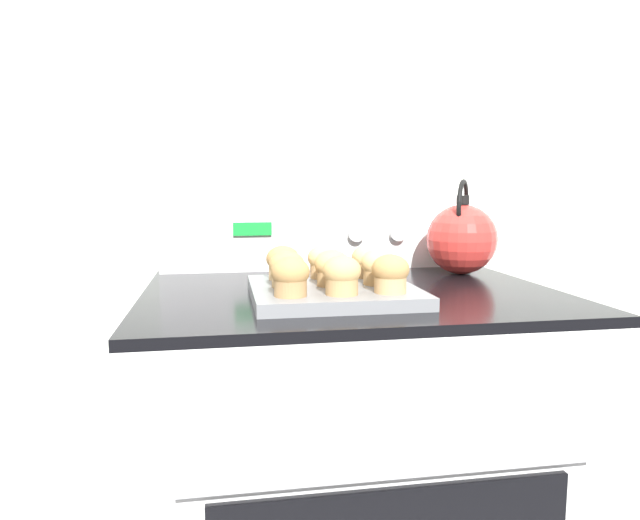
{
  "coord_description": "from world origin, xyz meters",
  "views": [
    {
      "loc": [
        -0.24,
        -0.74,
        1.1
      ],
      "look_at": [
        -0.07,
        0.23,
        0.97
      ],
      "focal_mm": 32.0,
      "sensor_mm": 36.0,
      "label": 1
    }
  ],
  "objects_px": {
    "muffin_r1_c1": "(332,268)",
    "tea_kettle": "(462,238)",
    "muffin_r0_c2": "(390,274)",
    "muffin_r2_c0": "(283,263)",
    "muffin_r2_c2": "(368,261)",
    "muffin_r2_c1": "(324,262)",
    "muffin_r0_c0": "(290,276)",
    "muffin_r0_c1": "(342,275)",
    "muffin_r1_c0": "(287,269)",
    "stove_range": "(348,505)",
    "muffin_r1_c2": "(378,267)",
    "muffin_pan": "(333,292)"
  },
  "relations": [
    {
      "from": "muffin_r1_c1",
      "to": "tea_kettle",
      "type": "distance_m",
      "value": 0.41
    },
    {
      "from": "muffin_r0_c2",
      "to": "tea_kettle",
      "type": "xyz_separation_m",
      "value": [
        0.26,
        0.3,
        0.03
      ]
    },
    {
      "from": "muffin_r2_c0",
      "to": "muffin_r2_c2",
      "type": "xyz_separation_m",
      "value": [
        0.17,
        -0.0,
        0.0
      ]
    },
    {
      "from": "muffin_r2_c1",
      "to": "muffin_r2_c2",
      "type": "xyz_separation_m",
      "value": [
        0.09,
        -0.0,
        0.0
      ]
    },
    {
      "from": "muffin_r0_c0",
      "to": "muffin_r0_c1",
      "type": "bearing_deg",
      "value": -0.8
    },
    {
      "from": "muffin_r0_c2",
      "to": "muffin_r1_c0",
      "type": "relative_size",
      "value": 1.0
    },
    {
      "from": "stove_range",
      "to": "muffin_r1_c0",
      "type": "xyz_separation_m",
      "value": [
        -0.13,
        -0.08,
        0.5
      ]
    },
    {
      "from": "muffin_r2_c2",
      "to": "tea_kettle",
      "type": "height_order",
      "value": "tea_kettle"
    },
    {
      "from": "muffin_r2_c0",
      "to": "muffin_r2_c1",
      "type": "height_order",
      "value": "same"
    },
    {
      "from": "muffin_r1_c0",
      "to": "tea_kettle",
      "type": "relative_size",
      "value": 0.3
    },
    {
      "from": "muffin_r0_c0",
      "to": "muffin_r2_c1",
      "type": "relative_size",
      "value": 1.0
    },
    {
      "from": "muffin_r1_c0",
      "to": "muffin_r0_c0",
      "type": "bearing_deg",
      "value": -92.66
    },
    {
      "from": "muffin_r0_c1",
      "to": "muffin_r1_c2",
      "type": "height_order",
      "value": "same"
    },
    {
      "from": "muffin_pan",
      "to": "tea_kettle",
      "type": "bearing_deg",
      "value": 33.1
    },
    {
      "from": "muffin_r2_c1",
      "to": "muffin_r0_c0",
      "type": "bearing_deg",
      "value": -116.96
    },
    {
      "from": "muffin_r0_c0",
      "to": "muffin_r2_c0",
      "type": "distance_m",
      "value": 0.17
    },
    {
      "from": "muffin_r1_c0",
      "to": "muffin_r2_c1",
      "type": "distance_m",
      "value": 0.12
    },
    {
      "from": "stove_range",
      "to": "tea_kettle",
      "type": "height_order",
      "value": "tea_kettle"
    },
    {
      "from": "muffin_r0_c2",
      "to": "muffin_r1_c0",
      "type": "bearing_deg",
      "value": 154.06
    },
    {
      "from": "muffin_r2_c1",
      "to": "muffin_r0_c2",
      "type": "bearing_deg",
      "value": -63.74
    },
    {
      "from": "muffin_r0_c2",
      "to": "muffin_r2_c1",
      "type": "xyz_separation_m",
      "value": [
        -0.08,
        0.17,
        0.0
      ]
    },
    {
      "from": "muffin_r1_c0",
      "to": "muffin_r1_c1",
      "type": "xyz_separation_m",
      "value": [
        0.08,
        -0.0,
        0.0
      ]
    },
    {
      "from": "muffin_pan",
      "to": "muffin_r1_c0",
      "type": "bearing_deg",
      "value": -178.76
    },
    {
      "from": "muffin_r2_c2",
      "to": "muffin_r0_c0",
      "type": "bearing_deg",
      "value": -136.34
    },
    {
      "from": "muffin_r1_c0",
      "to": "muffin_pan",
      "type": "bearing_deg",
      "value": 1.24
    },
    {
      "from": "muffin_r1_c1",
      "to": "muffin_r1_c2",
      "type": "bearing_deg",
      "value": -0.25
    },
    {
      "from": "muffin_pan",
      "to": "muffin_r0_c2",
      "type": "distance_m",
      "value": 0.12
    },
    {
      "from": "muffin_r0_c2",
      "to": "tea_kettle",
      "type": "relative_size",
      "value": 0.3
    },
    {
      "from": "muffin_r1_c0",
      "to": "muffin_r2_c2",
      "type": "height_order",
      "value": "same"
    },
    {
      "from": "muffin_pan",
      "to": "muffin_r0_c1",
      "type": "bearing_deg",
      "value": -90.85
    },
    {
      "from": "stove_range",
      "to": "muffin_r2_c0",
      "type": "xyz_separation_m",
      "value": [
        -0.13,
        0.01,
        0.5
      ]
    },
    {
      "from": "muffin_r0_c0",
      "to": "stove_range",
      "type": "bearing_deg",
      "value": 49.97
    },
    {
      "from": "muffin_pan",
      "to": "stove_range",
      "type": "bearing_deg",
      "value": 57.67
    },
    {
      "from": "muffin_r1_c2",
      "to": "muffin_r2_c2",
      "type": "height_order",
      "value": "same"
    },
    {
      "from": "muffin_r0_c1",
      "to": "muffin_r1_c0",
      "type": "xyz_separation_m",
      "value": [
        -0.08,
        0.08,
        0.0
      ]
    },
    {
      "from": "muffin_r1_c0",
      "to": "muffin_r2_c1",
      "type": "bearing_deg",
      "value": 46.73
    },
    {
      "from": "stove_range",
      "to": "muffin_r1_c0",
      "type": "distance_m",
      "value": 0.53
    },
    {
      "from": "muffin_r0_c2",
      "to": "muffin_r1_c1",
      "type": "distance_m",
      "value": 0.12
    },
    {
      "from": "muffin_r0_c0",
      "to": "muffin_r2_c2",
      "type": "distance_m",
      "value": 0.24
    },
    {
      "from": "muffin_r0_c1",
      "to": "muffin_r2_c2",
      "type": "height_order",
      "value": "same"
    },
    {
      "from": "muffin_r2_c1",
      "to": "muffin_r2_c2",
      "type": "distance_m",
      "value": 0.09
    },
    {
      "from": "muffin_r0_c0",
      "to": "muffin_r1_c1",
      "type": "bearing_deg",
      "value": 43.9
    },
    {
      "from": "stove_range",
      "to": "muffin_r2_c2",
      "type": "relative_size",
      "value": 13.96
    },
    {
      "from": "stove_range",
      "to": "muffin_r0_c2",
      "type": "height_order",
      "value": "muffin_r0_c2"
    },
    {
      "from": "muffin_r0_c1",
      "to": "muffin_r2_c1",
      "type": "height_order",
      "value": "same"
    },
    {
      "from": "stove_range",
      "to": "muffin_r2_c1",
      "type": "relative_size",
      "value": 13.96
    },
    {
      "from": "muffin_r2_c2",
      "to": "muffin_pan",
      "type": "bearing_deg",
      "value": -136.76
    },
    {
      "from": "muffin_r1_c1",
      "to": "tea_kettle",
      "type": "relative_size",
      "value": 0.3
    },
    {
      "from": "stove_range",
      "to": "muffin_r1_c2",
      "type": "xyz_separation_m",
      "value": [
        0.03,
        -0.08,
        0.5
      ]
    },
    {
      "from": "muffin_r0_c0",
      "to": "muffin_r2_c2",
      "type": "height_order",
      "value": "same"
    }
  ]
}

